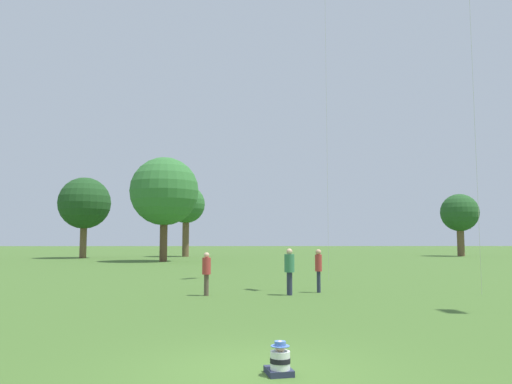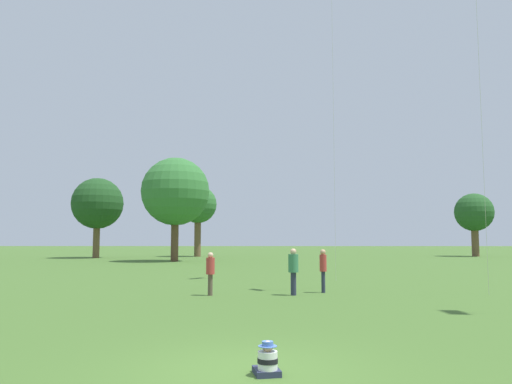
{
  "view_description": "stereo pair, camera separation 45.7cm",
  "coord_description": "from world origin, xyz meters",
  "views": [
    {
      "loc": [
        -0.16,
        -8.57,
        2.2
      ],
      "look_at": [
        0.12,
        6.37,
        3.61
      ],
      "focal_mm": 35.0,
      "sensor_mm": 36.0,
      "label": 1
    },
    {
      "loc": [
        0.3,
        -8.57,
        2.2
      ],
      "look_at": [
        0.12,
        6.37,
        3.61
      ],
      "focal_mm": 35.0,
      "sensor_mm": 36.0,
      "label": 2
    }
  ],
  "objects": [
    {
      "name": "person_standing_2",
      "position": [
        2.82,
        12.24,
        1.09
      ],
      "size": [
        0.4,
        0.4,
        1.78
      ],
      "rotation": [
        0.0,
        0.0,
        5.64
      ],
      "color": "#282D42",
      "rests_on": "ground"
    },
    {
      "name": "ground_plane",
      "position": [
        0.0,
        0.0,
        0.0
      ],
      "size": [
        300.0,
        300.0,
        0.0
      ],
      "primitive_type": "plane",
      "color": "#426628"
    },
    {
      "name": "distant_tree_3",
      "position": [
        -7.87,
        54.63,
        6.47
      ],
      "size": [
        4.77,
        4.77,
        8.98
      ],
      "color": "brown",
      "rests_on": "ground"
    },
    {
      "name": "distant_tree_2",
      "position": [
        27.52,
        55.68,
        5.54
      ],
      "size": [
        4.85,
        4.85,
        8.06
      ],
      "color": "brown",
      "rests_on": "ground"
    },
    {
      "name": "seated_toddler",
      "position": [
        0.38,
        -0.26,
        0.22
      ],
      "size": [
        0.49,
        0.57,
        0.56
      ],
      "rotation": [
        0.0,
        0.0,
        0.2
      ],
      "color": "#282D47",
      "rests_on": "ground"
    },
    {
      "name": "person_standing_1",
      "position": [
        1.53,
        11.3,
        1.09
      ],
      "size": [
        0.49,
        0.49,
        1.83
      ],
      "rotation": [
        0.0,
        0.0,
        4.97
      ],
      "color": "#282D42",
      "rests_on": "ground"
    },
    {
      "name": "distant_tree_1",
      "position": [
        -8.37,
        40.92,
        6.9
      ],
      "size": [
        6.79,
        6.79,
        10.34
      ],
      "color": "brown",
      "rests_on": "ground"
    },
    {
      "name": "person_standing_0",
      "position": [
        -1.74,
        11.18,
        1.01
      ],
      "size": [
        0.47,
        0.47,
        1.68
      ],
      "rotation": [
        0.0,
        0.0,
        2.21
      ],
      "color": "brown",
      "rests_on": "ground"
    },
    {
      "name": "distant_tree_0",
      "position": [
        -19.14,
        49.85,
        6.35
      ],
      "size": [
        6.0,
        6.0,
        9.4
      ],
      "color": "brown",
      "rests_on": "ground"
    }
  ]
}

